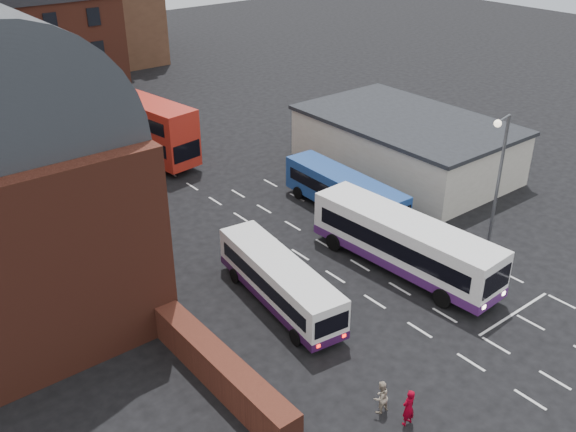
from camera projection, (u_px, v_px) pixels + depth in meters
ground at (408, 323)px, 33.38m from camera, size 180.00×180.00×0.00m
forecourt_wall at (222, 372)px, 28.69m from camera, size 1.20×10.00×1.80m
cream_building at (405, 143)px, 50.39m from camera, size 10.40×16.40×4.25m
castle_keep at (45, 13)px, 79.67m from camera, size 22.00×22.00×12.00m
bus_white_outbound at (279, 279)px, 34.18m from camera, size 3.41×9.91×2.65m
bus_white_inbound at (404, 241)px, 37.09m from camera, size 3.59×12.22×3.30m
bus_blue at (344, 191)px, 43.78m from camera, size 2.79×10.29×2.79m
bus_red_double at (137, 125)px, 52.62m from camera, size 4.67×12.92×5.05m
street_lamp at (497, 176)px, 36.32m from camera, size 1.85×0.65×9.26m
pedestrian_red at (408, 407)px, 26.73m from camera, size 0.67×0.46×1.80m
pedestrian_beige at (381, 397)px, 27.42m from camera, size 0.81×0.65×1.59m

